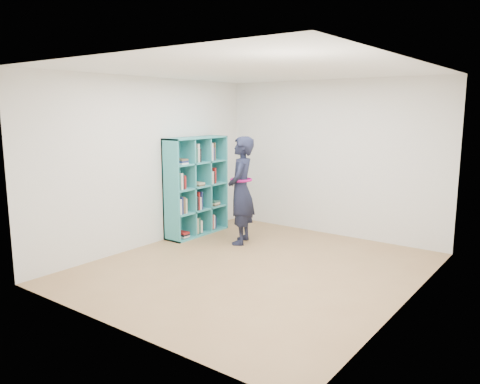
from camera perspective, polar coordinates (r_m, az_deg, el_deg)
The scene contains 9 objects.
floor at distance 6.40m, azimuth 1.78°, elevation -9.25°, with size 4.50×4.50×0.00m, color #966E44.
ceiling at distance 6.06m, azimuth 1.92°, elevation 14.64°, with size 4.50×4.50×0.00m, color white.
wall_left at distance 7.41m, azimuth -10.96°, elevation 3.55°, with size 0.02×4.50×2.60m, color silver.
wall_right at distance 5.23m, azimuth 20.13°, elevation 0.47°, with size 0.02×4.50×2.60m, color silver.
wall_back at distance 8.03m, azimuth 11.09°, elevation 4.04°, with size 4.00×0.02×2.60m, color silver.
wall_front at distance 4.46m, azimuth -14.92°, elevation -0.81°, with size 4.00×0.02×2.60m, color silver.
bookshelf at distance 7.96m, azimuth -5.51°, elevation 0.58°, with size 0.36×1.25×1.66m.
person at distance 7.37m, azimuth 0.14°, elevation 0.19°, with size 0.63×0.73×1.70m.
smartphone at distance 7.46m, azimuth -0.87°, elevation 1.17°, with size 0.05×0.10×0.14m.
Camera 1 is at (3.45, -4.96, 2.11)m, focal length 35.00 mm.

